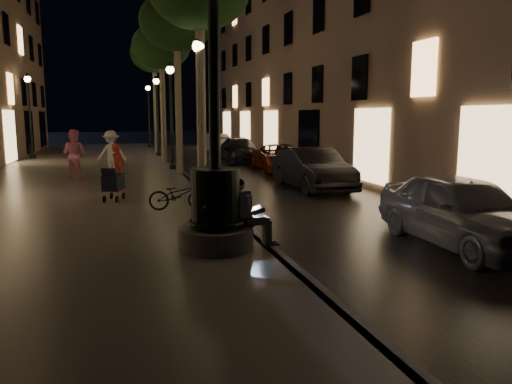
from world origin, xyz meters
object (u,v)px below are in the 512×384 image
object	(u,v)px
fountain_lamppost	(215,195)
pedestrian_red	(118,168)
car_second	(313,169)
tree_third	(161,47)
car_rear	(240,150)
lamp_left_c	(29,105)
pedestrian_white	(111,153)
lamp_curb_b	(171,102)
pedestrian_pink	(74,154)
seated_man_laptop	(248,210)
lamp_curb_a	(199,96)
lamp_curb_c	(157,105)
car_third	(281,158)
tree_far	(154,54)
stroller	(113,182)
tree_second	(177,23)
lamp_curb_d	(149,107)
bicycle	(178,195)
car_front	(463,211)
car_fifth	(218,144)

from	to	relation	value
fountain_lamppost	pedestrian_red	world-z (taller)	fountain_lamppost
car_second	tree_third	bearing A→B (deg)	112.07
pedestrian_red	car_rear	bearing A→B (deg)	-0.99
lamp_left_c	pedestrian_white	world-z (taller)	lamp_left_c
lamp_curb_b	car_second	world-z (taller)	lamp_curb_b
car_second	pedestrian_pink	bearing A→B (deg)	153.36
seated_man_laptop	lamp_curb_a	distance (m)	6.44
seated_man_laptop	lamp_curb_c	size ratio (longest dim) A/B	0.27
lamp_curb_a	car_third	world-z (taller)	lamp_curb_a
tree_far	pedestrian_red	xyz separation A→B (m)	(-2.49, -16.31, -5.45)
car_third	pedestrian_red	xyz separation A→B (m)	(-7.46, -5.71, 0.34)
stroller	pedestrian_white	distance (m)	6.29
tree_second	lamp_curb_a	distance (m)	6.75
lamp_curb_c	car_rear	world-z (taller)	lamp_curb_c
lamp_curb_d	bicycle	world-z (taller)	lamp_curb_d
lamp_curb_b	lamp_curb_d	distance (m)	16.00
stroller	bicycle	size ratio (longest dim) A/B	0.71
tree_far	lamp_curb_b	distance (m)	10.50
car_front	car_fifth	distance (m)	25.71
lamp_curb_d	seated_man_laptop	bearing A→B (deg)	-90.17
lamp_curb_d	pedestrian_red	bearing A→B (deg)	-96.16
lamp_curb_b	stroller	world-z (taller)	lamp_curb_b
seated_man_laptop	tree_far	world-z (taller)	tree_far
pedestrian_white	pedestrian_pink	bearing A→B (deg)	1.48
lamp_curb_c	pedestrian_white	xyz separation A→B (m)	(-2.65, -9.84, -2.11)
fountain_lamppost	car_second	distance (m)	9.11
tree_third	lamp_curb_d	xyz separation A→B (m)	(0.00, 12.00, -2.90)
tree_second	tree_far	size ratio (longest dim) A/B	0.99
lamp_curb_b	lamp_left_c	world-z (taller)	same
seated_man_laptop	lamp_curb_d	world-z (taller)	lamp_curb_d
lamp_curb_d	pedestrian_pink	size ratio (longest dim) A/B	2.51
tree_far	car_third	distance (m)	13.05
fountain_lamppost	lamp_curb_b	distance (m)	14.16
tree_third	lamp_curb_b	xyz separation A→B (m)	(0.00, -4.00, -2.90)
fountain_lamppost	lamp_curb_b	bearing A→B (deg)	87.14
car_front	car_second	xyz separation A→B (m)	(0.00, 8.10, 0.00)
tree_third	car_fifth	bearing A→B (deg)	58.96
tree_far	lamp_left_c	size ratio (longest dim) A/B	1.56
stroller	car_front	xyz separation A→B (m)	(6.86, -6.38, 0.00)
lamp_curb_d	pedestrian_pink	bearing A→B (deg)	-102.51
tree_second	car_rear	distance (m)	9.64
lamp_curb_c	lamp_curb_b	bearing A→B (deg)	-90.00
lamp_curb_a	car_second	world-z (taller)	lamp_curb_a
lamp_curb_d	car_rear	bearing A→B (deg)	-69.36
bicycle	fountain_lamppost	bearing A→B (deg)	-170.17
lamp_curb_b	car_third	distance (m)	5.71
car_third	car_rear	bearing A→B (deg)	102.29
pedestrian_red	car_fifth	bearing A→B (deg)	9.58
tree_second	lamp_curb_b	distance (m)	3.69
fountain_lamppost	lamp_curb_d	distance (m)	30.08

